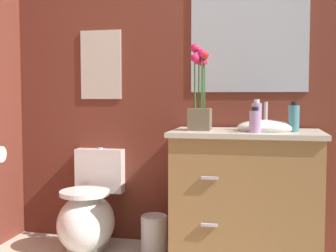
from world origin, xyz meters
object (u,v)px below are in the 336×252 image
hand_wash_bottle (257,116)px  trash_bin (154,235)px  wall_poster (101,65)px  wall_mirror (249,41)px  vanity_cabinet (246,195)px  soap_bottle (255,121)px  lotion_bottle (294,118)px  toilet (89,215)px  flower_vase (200,101)px

hand_wash_bottle → trash_bin: bearing=-177.9°
wall_poster → wall_mirror: size_ratio=0.63×
vanity_cabinet → soap_bottle: bearing=-69.4°
lotion_bottle → hand_wash_bottle: bearing=164.2°
lotion_bottle → vanity_cabinet: bearing=173.5°
trash_bin → wall_mirror: 1.47m
toilet → wall_poster: size_ratio=1.36×
hand_wash_bottle → toilet: bearing=-179.8°
vanity_cabinet → hand_wash_bottle: hand_wash_bottle is taller
toilet → trash_bin: 0.49m
wall_mirror → lotion_bottle: bearing=-48.8°
toilet → vanity_cabinet: vanity_cabinet is taller
lotion_bottle → wall_poster: wall_poster is taller
vanity_cabinet → wall_mirror: size_ratio=1.29×
toilet → lotion_bottle: size_ratio=3.72×
vanity_cabinet → lotion_bottle: size_ratio=5.57×
hand_wash_bottle → soap_bottle: bearing=-92.1°
soap_bottle → hand_wash_bottle: 0.17m
toilet → vanity_cabinet: bearing=-1.4°
soap_bottle → hand_wash_bottle: size_ratio=0.78×
trash_bin → wall_mirror: wall_mirror is taller
hand_wash_bottle → wall_mirror: (-0.06, 0.26, 0.51)m
toilet → vanity_cabinet: (1.08, -0.03, 0.20)m
vanity_cabinet → lotion_bottle: 0.57m
toilet → soap_bottle: 1.33m
toilet → wall_mirror: wall_mirror is taller
toilet → trash_bin: bearing=-2.4°
toilet → wall_poster: bearing=90.0°
lotion_bottle → trash_bin: (-0.89, 0.04, -0.80)m
trash_bin → lotion_bottle: bearing=-2.5°
trash_bin → wall_poster: bearing=148.9°
soap_bottle → trash_bin: soap_bottle is taller
flower_vase → wall_mirror: (0.29, 0.33, 0.41)m
hand_wash_bottle → wall_mirror: size_ratio=0.25×
lotion_bottle → hand_wash_bottle: (-0.22, 0.06, 0.01)m
soap_bottle → trash_bin: bearing=167.4°
hand_wash_bottle → flower_vase: bearing=-170.1°
flower_vase → lotion_bottle: size_ratio=2.97×
vanity_cabinet → soap_bottle: (0.05, -0.14, 0.48)m
wall_mirror → vanity_cabinet: bearing=-89.5°
hand_wash_bottle → wall_mirror: 0.57m
soap_bottle → trash_bin: (-0.66, 0.15, -0.79)m
vanity_cabinet → flower_vase: flower_vase is taller
lotion_bottle → wall_mirror: (-0.29, 0.33, 0.51)m
flower_vase → toilet: bearing=175.8°
trash_bin → wall_mirror: (0.60, 0.29, 1.31)m
flower_vase → wall_poster: (-0.79, 0.33, 0.26)m
soap_bottle → lotion_bottle: 0.25m
toilet → hand_wash_bottle: size_ratio=3.49×
flower_vase → lotion_bottle: 0.59m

